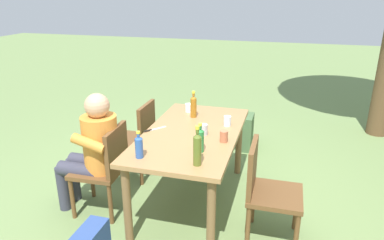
{
  "coord_description": "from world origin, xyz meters",
  "views": [
    {
      "loc": [
        2.97,
        0.83,
        2.03
      ],
      "look_at": [
        0.0,
        0.0,
        0.88
      ],
      "focal_mm": 33.07,
      "sensor_mm": 36.0,
      "label": 1
    }
  ],
  "objects": [
    {
      "name": "cup_glass",
      "position": [
        -0.24,
        0.29,
        0.81
      ],
      "size": [
        0.07,
        0.07,
        0.1
      ],
      "primitive_type": "cylinder",
      "color": "silver",
      "rests_on": "dining_table"
    },
    {
      "name": "dining_table",
      "position": [
        0.0,
        0.0,
        0.66
      ],
      "size": [
        1.61,
        0.87,
        0.76
      ],
      "color": "#A37547",
      "rests_on": "ground_plane"
    },
    {
      "name": "table_knife",
      "position": [
        0.05,
        -0.37,
        0.77
      ],
      "size": [
        0.2,
        0.16,
        0.01
      ],
      "color": "silver",
      "rests_on": "dining_table"
    },
    {
      "name": "person_in_white_shirt",
      "position": [
        0.36,
        -0.84,
        0.66
      ],
      "size": [
        0.47,
        0.61,
        1.18
      ],
      "color": "orange",
      "rests_on": "ground_plane"
    },
    {
      "name": "cup_terracotta",
      "position": [
        0.15,
        0.33,
        0.81
      ],
      "size": [
        0.07,
        0.07,
        0.1
      ],
      "primitive_type": "cylinder",
      "color": "#BC6B47",
      "rests_on": "dining_table"
    },
    {
      "name": "bottle_amber",
      "position": [
        -0.4,
        -0.1,
        0.88
      ],
      "size": [
        0.06,
        0.06,
        0.28
      ],
      "color": "#996019",
      "rests_on": "dining_table"
    },
    {
      "name": "bottle_olive",
      "position": [
        0.63,
        0.22,
        0.9
      ],
      "size": [
        0.06,
        0.06,
        0.32
      ],
      "color": "#566623",
      "rests_on": "dining_table"
    },
    {
      "name": "cup_white",
      "position": [
        -0.55,
        -0.19,
        0.81
      ],
      "size": [
        0.08,
        0.08,
        0.09
      ],
      "primitive_type": "cylinder",
      "color": "white",
      "rests_on": "dining_table"
    },
    {
      "name": "chair_near_left",
      "position": [
        -0.36,
        -0.73,
        0.49
      ],
      "size": [
        0.44,
        0.44,
        0.87
      ],
      "color": "brown",
      "rests_on": "ground_plane"
    },
    {
      "name": "bottle_green",
      "position": [
        0.39,
        0.18,
        0.87
      ],
      "size": [
        0.06,
        0.06,
        0.25
      ],
      "color": "#287A38",
      "rests_on": "dining_table"
    },
    {
      "name": "chair_far_right",
      "position": [
        0.36,
        0.73,
        0.49
      ],
      "size": [
        0.44,
        0.44,
        0.87
      ],
      "color": "brown",
      "rests_on": "ground_plane"
    },
    {
      "name": "ground_plane",
      "position": [
        0.0,
        0.0,
        0.0
      ],
      "size": [
        24.0,
        24.0,
        0.0
      ],
      "primitive_type": "plane",
      "color": "#6B844C"
    },
    {
      "name": "backpack_by_near_side",
      "position": [
        -1.44,
        0.34,
        0.22
      ],
      "size": [
        0.34,
        0.22,
        0.46
      ],
      "color": "#47663D",
      "rests_on": "ground_plane"
    },
    {
      "name": "cup_steel",
      "position": [
        0.04,
        0.12,
        0.81
      ],
      "size": [
        0.08,
        0.08,
        0.1
      ],
      "primitive_type": "cylinder",
      "color": "#B2B7BC",
      "rests_on": "dining_table"
    },
    {
      "name": "bottle_blue",
      "position": [
        0.63,
        -0.26,
        0.86
      ],
      "size": [
        0.06,
        0.06,
        0.22
      ],
      "color": "#2D56A3",
      "rests_on": "dining_table"
    },
    {
      "name": "chair_near_right",
      "position": [
        0.36,
        -0.73,
        0.49
      ],
      "size": [
        0.46,
        0.46,
        0.87
      ],
      "color": "brown",
      "rests_on": "ground_plane"
    }
  ]
}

